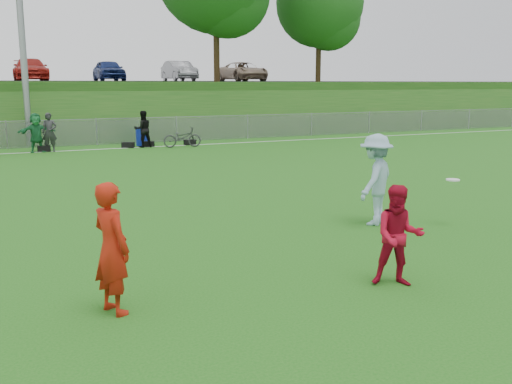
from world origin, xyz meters
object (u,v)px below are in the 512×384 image
player_red_center (399,236)px  player_blue (375,180)px  bicycle (182,137)px  recycling_bin (142,136)px  player_red_left (112,248)px  frisbee (453,180)px

player_red_center → player_blue: bearing=88.7°
bicycle → player_blue: bearing=-177.2°
player_red_center → recycling_bin: bearing=116.5°
recycling_bin → bicycle: bicycle is taller
bicycle → player_red_left: bearing=165.7°
player_red_left → recycling_bin: 20.65m
player_red_center → bicycle: player_red_center is taller
recycling_bin → player_blue: bearing=-88.0°
player_red_center → bicycle: bearing=111.7°
recycling_bin → player_red_center: bearing=-93.7°
player_blue → recycling_bin: (-0.61, 17.51, -0.51)m
bicycle → frisbee: bearing=-172.3°
bicycle → player_red_center: bearing=177.6°
frisbee → recycling_bin: (-2.00, 18.26, -0.52)m
player_red_left → recycling_bin: player_red_left is taller
player_blue → frisbee: bearing=118.0°
player_blue → bicycle: size_ratio=1.08×
player_red_left → recycling_bin: (5.31, 19.95, -0.42)m
player_blue → recycling_bin: player_blue is taller
frisbee → recycling_bin: bearing=96.3°
frisbee → recycling_bin: 18.37m
player_red_left → player_blue: size_ratio=0.90×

